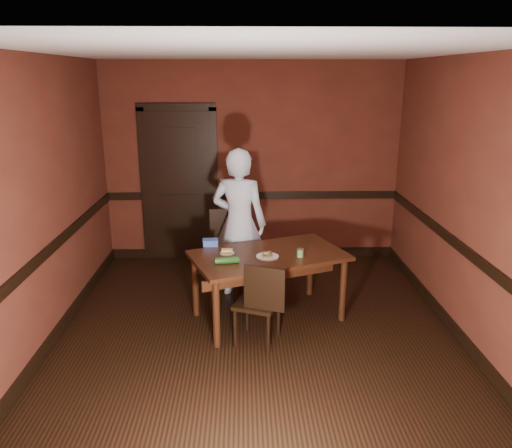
{
  "coord_description": "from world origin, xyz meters",
  "views": [
    {
      "loc": [
        -0.13,
        -4.51,
        2.5
      ],
      "look_at": [
        0.0,
        0.35,
        1.05
      ],
      "focal_mm": 35.0,
      "sensor_mm": 36.0,
      "label": 1
    }
  ],
  "objects_px": {
    "dining_table": "(268,286)",
    "sandwich_plate": "(267,256)",
    "chair_near": "(257,302)",
    "cheese_saucer": "(227,252)",
    "chair_far": "(228,254)",
    "sauce_jar": "(300,253)",
    "person": "(239,223)",
    "food_tub": "(210,242)"
  },
  "relations": [
    {
      "from": "person",
      "to": "cheese_saucer",
      "type": "bearing_deg",
      "value": 94.15
    },
    {
      "from": "sauce_jar",
      "to": "dining_table",
      "type": "bearing_deg",
      "value": 163.37
    },
    {
      "from": "chair_near",
      "to": "sauce_jar",
      "type": "height_order",
      "value": "chair_near"
    },
    {
      "from": "chair_near",
      "to": "person",
      "type": "relative_size",
      "value": 0.48
    },
    {
      "from": "chair_near",
      "to": "person",
      "type": "xyz_separation_m",
      "value": [
        -0.18,
        1.12,
        0.45
      ]
    },
    {
      "from": "food_tub",
      "to": "cheese_saucer",
      "type": "bearing_deg",
      "value": -58.96
    },
    {
      "from": "chair_far",
      "to": "person",
      "type": "distance_m",
      "value": 0.4
    },
    {
      "from": "food_tub",
      "to": "chair_near",
      "type": "bearing_deg",
      "value": -62.23
    },
    {
      "from": "sandwich_plate",
      "to": "food_tub",
      "type": "relative_size",
      "value": 1.3
    },
    {
      "from": "dining_table",
      "to": "cheese_saucer",
      "type": "relative_size",
      "value": 10.19
    },
    {
      "from": "dining_table",
      "to": "sauce_jar",
      "type": "xyz_separation_m",
      "value": [
        0.32,
        -0.09,
        0.41
      ]
    },
    {
      "from": "person",
      "to": "cheese_saucer",
      "type": "xyz_separation_m",
      "value": [
        -0.12,
        -0.62,
        -0.12
      ]
    },
    {
      "from": "dining_table",
      "to": "sauce_jar",
      "type": "height_order",
      "value": "sauce_jar"
    },
    {
      "from": "chair_near",
      "to": "sandwich_plate",
      "type": "bearing_deg",
      "value": -86.09
    },
    {
      "from": "sauce_jar",
      "to": "food_tub",
      "type": "height_order",
      "value": "sauce_jar"
    },
    {
      "from": "chair_far",
      "to": "person",
      "type": "xyz_separation_m",
      "value": [
        0.14,
        -0.02,
        0.38
      ]
    },
    {
      "from": "dining_table",
      "to": "person",
      "type": "xyz_separation_m",
      "value": [
        -0.31,
        0.64,
        0.51
      ]
    },
    {
      "from": "sandwich_plate",
      "to": "person",
      "type": "bearing_deg",
      "value": 111.38
    },
    {
      "from": "dining_table",
      "to": "sandwich_plate",
      "type": "relative_size",
      "value": 6.71
    },
    {
      "from": "person",
      "to": "sandwich_plate",
      "type": "height_order",
      "value": "person"
    },
    {
      "from": "chair_far",
      "to": "food_tub",
      "type": "relative_size",
      "value": 5.56
    },
    {
      "from": "person",
      "to": "food_tub",
      "type": "bearing_deg",
      "value": 64.59
    },
    {
      "from": "chair_near",
      "to": "dining_table",
      "type": "bearing_deg",
      "value": -84.69
    },
    {
      "from": "person",
      "to": "sauce_jar",
      "type": "height_order",
      "value": "person"
    },
    {
      "from": "dining_table",
      "to": "chair_far",
      "type": "relative_size",
      "value": 1.57
    },
    {
      "from": "sandwich_plate",
      "to": "dining_table",
      "type": "bearing_deg",
      "value": 80.11
    },
    {
      "from": "chair_near",
      "to": "cheese_saucer",
      "type": "relative_size",
      "value": 5.51
    },
    {
      "from": "person",
      "to": "chair_near",
      "type": "bearing_deg",
      "value": 114.2
    },
    {
      "from": "sandwich_plate",
      "to": "chair_near",
      "type": "bearing_deg",
      "value": -106.62
    },
    {
      "from": "dining_table",
      "to": "sandwich_plate",
      "type": "distance_m",
      "value": 0.39
    },
    {
      "from": "dining_table",
      "to": "chair_near",
      "type": "xyz_separation_m",
      "value": [
        -0.13,
        -0.49,
        0.06
      ]
    },
    {
      "from": "person",
      "to": "sauce_jar",
      "type": "relative_size",
      "value": 20.39
    },
    {
      "from": "chair_near",
      "to": "cheese_saucer",
      "type": "height_order",
      "value": "chair_near"
    },
    {
      "from": "chair_near",
      "to": "cheese_saucer",
      "type": "distance_m",
      "value": 0.67
    },
    {
      "from": "cheese_saucer",
      "to": "food_tub",
      "type": "xyz_separation_m",
      "value": [
        -0.19,
        0.26,
        0.02
      ]
    },
    {
      "from": "chair_far",
      "to": "sandwich_plate",
      "type": "relative_size",
      "value": 4.26
    },
    {
      "from": "food_tub",
      "to": "sauce_jar",
      "type": "bearing_deg",
      "value": -26.35
    },
    {
      "from": "dining_table",
      "to": "person",
      "type": "distance_m",
      "value": 0.87
    },
    {
      "from": "cheese_saucer",
      "to": "food_tub",
      "type": "relative_size",
      "value": 0.86
    },
    {
      "from": "chair_near",
      "to": "chair_far",
      "type": "bearing_deg",
      "value": -54.15
    },
    {
      "from": "chair_far",
      "to": "person",
      "type": "bearing_deg",
      "value": -10.86
    },
    {
      "from": "chair_far",
      "to": "dining_table",
      "type": "bearing_deg",
      "value": -59.52
    }
  ]
}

